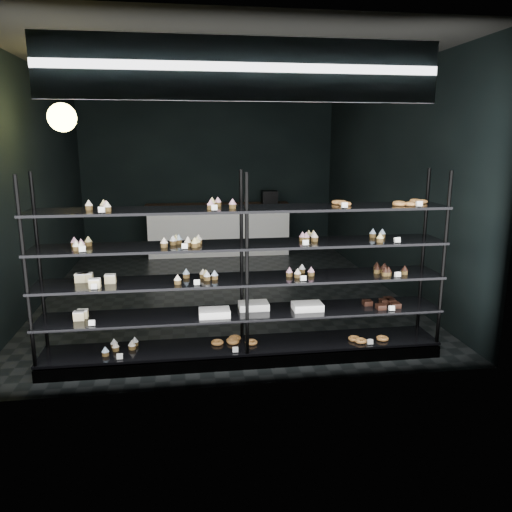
# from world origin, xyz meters

# --- Properties ---
(room) EXTENTS (5.01, 6.01, 3.20)m
(room) POSITION_xyz_m (0.00, 0.00, 1.60)
(room) COLOR black
(room) RESTS_ON ground
(display_shelf) EXTENTS (4.00, 0.50, 1.91)m
(display_shelf) POSITION_xyz_m (0.03, -2.45, 0.63)
(display_shelf) COLOR black
(display_shelf) RESTS_ON room
(signage) EXTENTS (3.30, 0.05, 0.50)m
(signage) POSITION_xyz_m (0.00, -2.93, 2.75)
(signage) COLOR #0D1944
(signage) RESTS_ON room
(pendant_lamp) EXTENTS (0.33, 0.33, 0.89)m
(pendant_lamp) POSITION_xyz_m (-1.89, -0.90, 2.45)
(pendant_lamp) COLOR black
(pendant_lamp) RESTS_ON room
(service_counter) EXTENTS (2.81, 0.65, 1.23)m
(service_counter) POSITION_xyz_m (0.15, 2.50, 0.50)
(service_counter) COLOR white
(service_counter) RESTS_ON room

